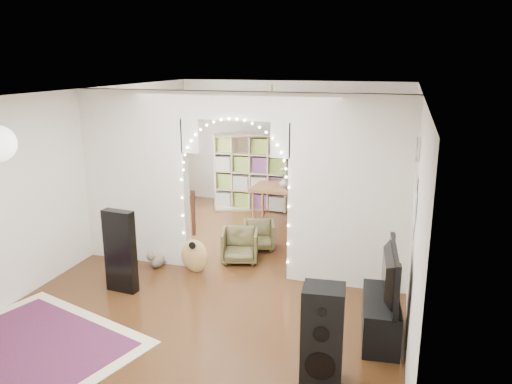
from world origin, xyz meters
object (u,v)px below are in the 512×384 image
(floor_speaker, at_px, (322,336))
(dining_chair_right, at_px, (259,235))
(acoustic_guitar, at_px, (194,243))
(bookcase, at_px, (252,172))
(media_console, at_px, (380,318))
(dining_table, at_px, (284,191))
(dining_chair_left, at_px, (240,246))

(floor_speaker, bearing_deg, dining_chair_right, 111.48)
(floor_speaker, bearing_deg, acoustic_guitar, 132.73)
(bookcase, bearing_deg, dining_chair_right, -91.43)
(media_console, xyz_separation_m, dining_table, (-2.04, 3.69, 0.43))
(acoustic_guitar, bearing_deg, dining_chair_left, 51.88)
(dining_table, distance_m, dining_chair_left, 2.05)
(bookcase, bearing_deg, acoustic_guitar, -108.82)
(bookcase, distance_m, dining_table, 1.26)
(acoustic_guitar, xyz_separation_m, dining_table, (0.75, 2.59, 0.21))
(media_console, height_order, dining_chair_left, dining_chair_left)
(acoustic_guitar, bearing_deg, media_console, -18.76)
(floor_speaker, distance_m, dining_chair_right, 3.71)
(floor_speaker, bearing_deg, dining_table, 103.47)
(acoustic_guitar, distance_m, dining_table, 2.71)
(media_console, distance_m, dining_chair_left, 2.84)
(bookcase, height_order, dining_table, bookcase)
(bookcase, bearing_deg, dining_table, -64.87)
(floor_speaker, distance_m, dining_table, 4.94)
(dining_chair_right, bearing_deg, media_console, -65.45)
(acoustic_guitar, bearing_deg, dining_table, 76.54)
(dining_table, relative_size, dining_chair_left, 2.11)
(media_console, bearing_deg, floor_speaker, -122.30)
(dining_table, height_order, dining_chair_left, dining_table)
(bookcase, bearing_deg, media_console, -78.52)
(dining_table, bearing_deg, bookcase, 137.28)
(acoustic_guitar, bearing_deg, bookcase, 95.36)
(dining_chair_right, bearing_deg, dining_chair_left, -120.62)
(acoustic_guitar, relative_size, floor_speaker, 1.05)
(dining_chair_right, bearing_deg, floor_speaker, -82.14)
(dining_chair_right, bearing_deg, dining_table, 67.89)
(dining_table, bearing_deg, acoustic_guitar, -105.50)
(dining_chair_left, bearing_deg, acoustic_guitar, -145.54)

